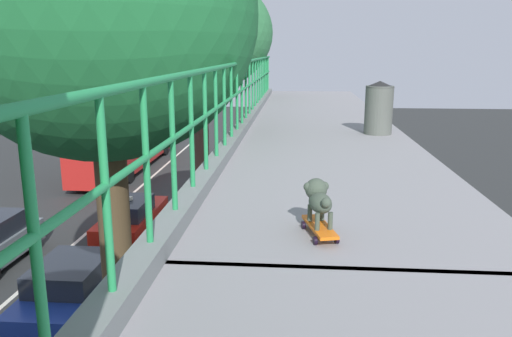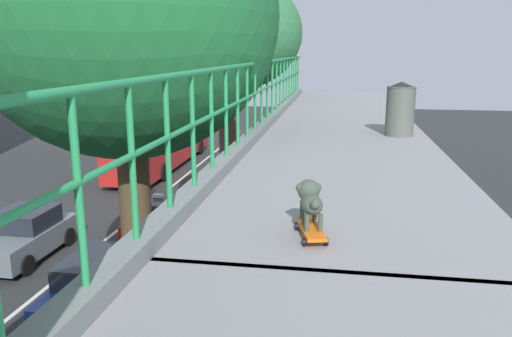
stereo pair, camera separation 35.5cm
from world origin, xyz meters
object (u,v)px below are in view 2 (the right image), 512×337
toy_skateboard (311,229)px  city_bus (162,137)px  car_blue_fifth (102,279)px  small_dog (310,199)px  car_red_taxi_seventh (162,216)px  car_grey_sixth (24,236)px  litter_bin (400,108)px

toy_skateboard → city_bus: bearing=112.2°
car_blue_fifth → city_bus: size_ratio=0.38×
small_dog → city_bus: bearing=112.2°
car_red_taxi_seventh → city_bus: (-3.79, 10.82, 1.10)m
car_grey_sixth → car_red_taxi_seventh: 4.74m
toy_skateboard → car_blue_fifth: bearing=125.9°
car_red_taxi_seventh → toy_skateboard: bearing=-65.6°
car_blue_fifth → small_dog: 11.42m
car_grey_sixth → city_bus: bearing=90.0°
toy_skateboard → car_grey_sixth: bearing=132.7°
car_grey_sixth → toy_skateboard: bearing=-47.3°
car_grey_sixth → toy_skateboard: size_ratio=7.41×
city_bus → small_dog: 26.69m
toy_skateboard → car_red_taxi_seventh: bearing=114.4°
city_bus → litter_bin: 22.91m
car_blue_fifth → small_dog: (6.03, -8.31, 5.01)m
toy_skateboard → litter_bin: (1.16, 4.90, 0.38)m
car_blue_fifth → litter_bin: litter_bin is taller
car_blue_fifth → car_grey_sixth: bearing=147.9°
litter_bin → car_grey_sixth: bearing=152.0°
city_bus → car_red_taxi_seventh: bearing=-70.7°
car_blue_fifth → city_bus: bearing=103.8°
car_blue_fifth → toy_skateboard: size_ratio=8.21×
car_red_taxi_seventh → litter_bin: bearing=-50.0°
car_blue_fifth → car_red_taxi_seventh: bearing=91.8°
city_bus → small_dog: small_dog is taller
car_red_taxi_seventh → city_bus: 11.51m
city_bus → small_dog: (9.99, -24.45, 3.85)m
car_grey_sixth → toy_skateboard: toy_skateboard is taller
city_bus → toy_skateboard: (10.00, -24.50, 3.63)m
car_red_taxi_seventh → litter_bin: 12.56m
car_blue_fifth → city_bus: 16.66m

